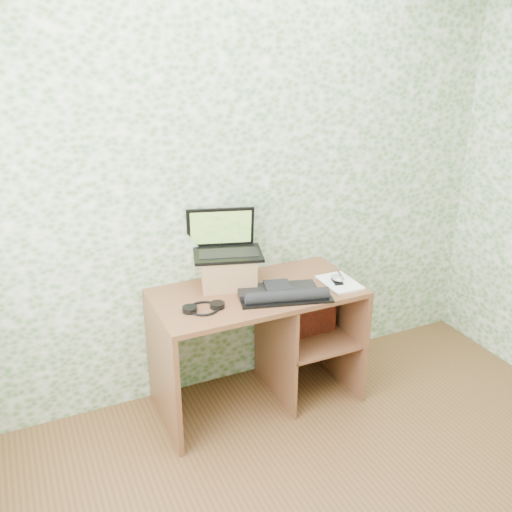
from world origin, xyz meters
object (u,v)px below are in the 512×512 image
desk (267,327)px  notepad (339,283)px  keyboard (282,293)px  riser (228,270)px  laptop (225,243)px

desk → notepad: size_ratio=4.52×
keyboard → notepad: size_ratio=1.97×
riser → desk: bearing=-30.2°
desk → notepad: 0.51m
keyboard → desk: bearing=110.1°
laptop → keyboard: (0.21, -0.32, -0.22)m
laptop → keyboard: size_ratio=0.87×
laptop → notepad: size_ratio=1.71×
riser → notepad: riser is taller
desk → laptop: (-0.20, 0.16, 0.52)m
desk → keyboard: bearing=-85.0°
keyboard → riser: bearing=142.9°
laptop → riser: bearing=-73.5°
desk → keyboard: (0.01, -0.16, 0.29)m
riser → laptop: size_ratio=0.68×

